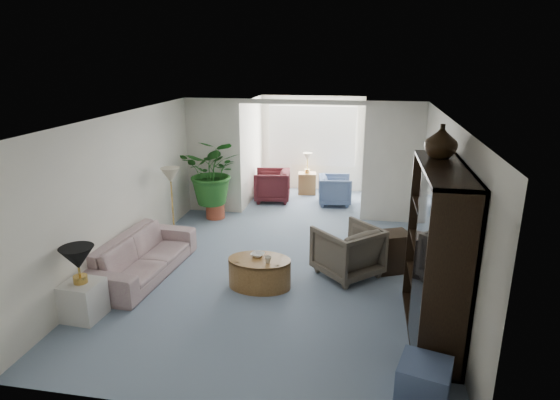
% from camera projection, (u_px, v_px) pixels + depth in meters
% --- Properties ---
extents(floor, '(6.00, 6.00, 0.00)m').
position_uv_depth(floor, '(273.00, 277.00, 7.43)').
color(floor, '#7D93A6').
rests_on(floor, ground).
extents(sunroom_floor, '(2.60, 2.60, 0.00)m').
position_uv_depth(sunroom_floor, '(306.00, 201.00, 11.28)').
color(sunroom_floor, '#7D93A6').
rests_on(sunroom_floor, ground).
extents(back_pier_left, '(1.20, 0.12, 2.50)m').
position_uv_depth(back_pier_left, '(214.00, 157.00, 10.20)').
color(back_pier_left, beige).
rests_on(back_pier_left, ground).
extents(back_pier_right, '(1.20, 0.12, 2.50)m').
position_uv_depth(back_pier_right, '(393.00, 164.00, 9.55)').
color(back_pier_right, beige).
rests_on(back_pier_right, ground).
extents(back_header, '(2.60, 0.12, 0.10)m').
position_uv_depth(back_header, '(301.00, 102.00, 9.52)').
color(back_header, beige).
rests_on(back_header, back_pier_left).
extents(window_pane, '(2.20, 0.02, 1.50)m').
position_uv_depth(window_pane, '(312.00, 136.00, 11.88)').
color(window_pane, white).
extents(window_blinds, '(2.20, 0.02, 1.50)m').
position_uv_depth(window_blinds, '(312.00, 136.00, 11.85)').
color(window_blinds, white).
extents(framed_picture, '(0.04, 0.50, 0.40)m').
position_uv_depth(framed_picture, '(448.00, 182.00, 6.41)').
color(framed_picture, beige).
extents(sofa, '(1.00, 2.24, 0.64)m').
position_uv_depth(sofa, '(143.00, 256.00, 7.44)').
color(sofa, '#B5A799').
rests_on(sofa, ground).
extents(end_table, '(0.50, 0.50, 0.51)m').
position_uv_depth(end_table, '(83.00, 300.00, 6.23)').
color(end_table, silver).
rests_on(end_table, ground).
extents(table_lamp, '(0.44, 0.44, 0.30)m').
position_uv_depth(table_lamp, '(78.00, 258.00, 6.05)').
color(table_lamp, black).
rests_on(table_lamp, end_table).
extents(floor_lamp, '(0.36, 0.36, 0.28)m').
position_uv_depth(floor_lamp, '(170.00, 175.00, 8.62)').
color(floor_lamp, beige).
rests_on(floor_lamp, ground).
extents(coffee_table, '(1.12, 1.12, 0.45)m').
position_uv_depth(coffee_table, '(260.00, 273.00, 7.08)').
color(coffee_table, olive).
rests_on(coffee_table, ground).
extents(coffee_bowl, '(0.24, 0.24, 0.05)m').
position_uv_depth(coffee_bowl, '(258.00, 255.00, 7.11)').
color(coffee_bowl, white).
rests_on(coffee_bowl, coffee_table).
extents(coffee_cup, '(0.12, 0.12, 0.10)m').
position_uv_depth(coffee_cup, '(268.00, 260.00, 6.88)').
color(coffee_cup, silver).
rests_on(coffee_cup, coffee_table).
extents(wingback_chair, '(1.25, 1.25, 0.82)m').
position_uv_depth(wingback_chair, '(348.00, 251.00, 7.41)').
color(wingback_chair, '#585245').
rests_on(wingback_chair, ground).
extents(side_table_dark, '(0.67, 0.61, 0.65)m').
position_uv_depth(side_table_dark, '(392.00, 252.00, 7.60)').
color(side_table_dark, black).
rests_on(side_table_dark, ground).
extents(entertainment_cabinet, '(0.52, 1.94, 2.15)m').
position_uv_depth(entertainment_cabinet, '(436.00, 254.00, 5.65)').
color(entertainment_cabinet, black).
rests_on(entertainment_cabinet, ground).
extents(cabinet_urn, '(0.40, 0.40, 0.41)m').
position_uv_depth(cabinet_urn, '(441.00, 141.00, 5.74)').
color(cabinet_urn, '#302010').
rests_on(cabinet_urn, entertainment_cabinet).
extents(ottoman, '(0.61, 0.61, 0.40)m').
position_uv_depth(ottoman, '(424.00, 380.00, 4.78)').
color(ottoman, slate).
rests_on(ottoman, ground).
extents(plant_pot, '(0.40, 0.40, 0.32)m').
position_uv_depth(plant_pot, '(215.00, 211.00, 10.10)').
color(plant_pot, '#AB4A31').
rests_on(plant_pot, ground).
extents(house_plant, '(1.27, 1.10, 1.41)m').
position_uv_depth(house_plant, '(214.00, 172.00, 9.84)').
color(house_plant, '#246020').
rests_on(house_plant, plant_pot).
extents(sunroom_chair_blue, '(0.83, 0.81, 0.68)m').
position_uv_depth(sunroom_chair_blue, '(335.00, 190.00, 10.97)').
color(sunroom_chair_blue, slate).
rests_on(sunroom_chair_blue, ground).
extents(sunroom_chair_maroon, '(0.92, 0.90, 0.76)m').
position_uv_depth(sunroom_chair_maroon, '(272.00, 186.00, 11.22)').
color(sunroom_chair_maroon, '#541C22').
rests_on(sunroom_chair_maroon, ground).
extents(sunroom_table, '(0.48, 0.39, 0.54)m').
position_uv_depth(sunroom_table, '(307.00, 183.00, 11.83)').
color(sunroom_table, olive).
rests_on(sunroom_table, ground).
extents(shelf_clutter, '(0.30, 1.22, 1.06)m').
position_uv_depth(shelf_clutter, '(433.00, 256.00, 5.57)').
color(shelf_clutter, '#2D2823').
rests_on(shelf_clutter, entertainment_cabinet).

